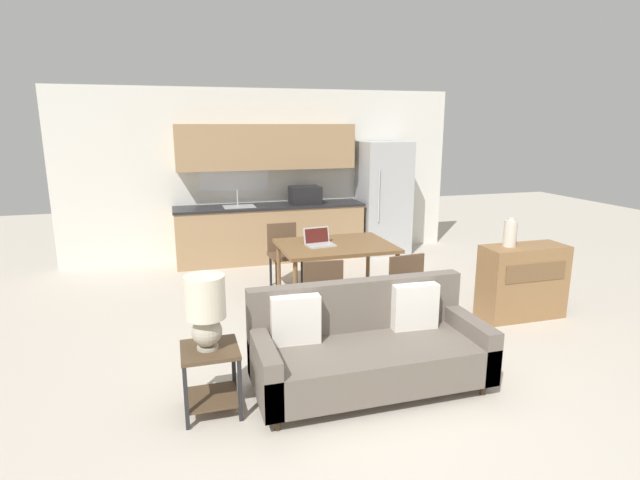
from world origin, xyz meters
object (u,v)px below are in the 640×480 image
(vase, at_px, (510,233))
(laptop, at_px, (319,241))
(dining_table, at_px, (335,250))
(couch, at_px, (367,348))
(table_lamp, at_px, (206,308))
(dining_chair_near_left, at_px, (321,292))
(dining_chair_far_left, at_px, (284,251))
(credenza, at_px, (522,282))
(refrigerator, at_px, (384,198))
(dining_chair_near_right, at_px, (399,285))
(side_table, at_px, (211,369))

(vase, height_order, laptop, vase)
(dining_table, relative_size, couch, 0.69)
(table_lamp, distance_m, dining_chair_near_left, 1.64)
(dining_chair_far_left, distance_m, laptop, 0.95)
(credenza, xyz_separation_m, dining_chair_near_left, (-2.35, 0.09, 0.08))
(couch, xyz_separation_m, dining_chair_far_left, (-0.09, 2.75, 0.16))
(refrigerator, xyz_separation_m, dining_chair_near_right, (-1.17, -3.13, -0.44))
(couch, height_order, laptop, laptop)
(refrigerator, bearing_deg, couch, -115.11)
(table_lamp, height_order, dining_chair_near_left, table_lamp)
(dining_chair_near_right, relative_size, laptop, 2.44)
(dining_chair_near_left, bearing_deg, dining_chair_near_right, -176.29)
(credenza, bearing_deg, table_lamp, -164.71)
(credenza, relative_size, dining_chair_near_right, 1.12)
(dining_chair_near_left, bearing_deg, couch, 101.06)
(dining_table, bearing_deg, vase, -26.73)
(dining_table, height_order, side_table, dining_table)
(side_table, bearing_deg, table_lamp, 171.96)
(refrigerator, bearing_deg, vase, -87.52)
(side_table, relative_size, laptop, 1.49)
(dining_table, distance_m, side_table, 2.51)
(refrigerator, xyz_separation_m, side_table, (-3.21, -4.16, -0.59))
(table_lamp, relative_size, vase, 1.75)
(dining_chair_near_left, bearing_deg, table_lamp, 47.49)
(table_lamp, xyz_separation_m, dining_chair_near_right, (2.05, 1.03, -0.35))
(table_lamp, distance_m, dining_chair_far_left, 3.04)
(dining_chair_near_left, relative_size, dining_chair_far_left, 1.00)
(refrigerator, bearing_deg, dining_table, -125.22)
(refrigerator, xyz_separation_m, vase, (0.14, -3.14, 0.05))
(vase, height_order, dining_chair_near_right, vase)
(dining_table, bearing_deg, dining_chair_near_right, -63.52)
(dining_chair_near_right, bearing_deg, couch, 46.78)
(refrigerator, bearing_deg, side_table, -127.69)
(credenza, relative_size, dining_chair_far_left, 1.12)
(side_table, xyz_separation_m, vase, (3.35, 1.01, 0.63))
(dining_chair_near_left, distance_m, dining_chair_near_right, 0.85)
(table_lamp, relative_size, dining_chair_near_left, 0.66)
(credenza, height_order, dining_chair_near_left, dining_chair_near_left)
(side_table, distance_m, dining_chair_far_left, 3.02)
(dining_chair_near_left, bearing_deg, dining_chair_far_left, -84.25)
(side_table, distance_m, table_lamp, 0.50)
(couch, relative_size, dining_chair_far_left, 2.24)
(dining_table, relative_size, table_lamp, 2.33)
(credenza, distance_m, dining_chair_near_left, 2.35)
(dining_chair_near_left, distance_m, laptop, 0.93)
(vase, bearing_deg, side_table, -163.15)
(refrigerator, distance_m, couch, 4.60)
(side_table, height_order, dining_chair_near_right, dining_chair_near_right)
(couch, relative_size, dining_chair_near_right, 2.24)
(couch, height_order, dining_chair_near_right, dining_chair_near_right)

